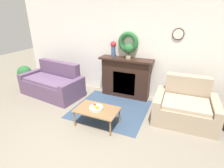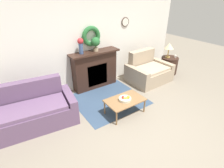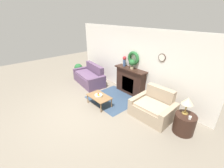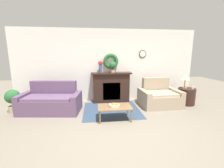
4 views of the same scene
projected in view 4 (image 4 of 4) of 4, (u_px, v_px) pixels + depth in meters
ground_plane at (118, 137)px, 3.30m from camera, size 16.00×16.00×0.00m
floor_rug at (112, 110)px, 4.88m from camera, size 1.80×1.67×0.01m
wall_back at (107, 66)px, 5.66m from camera, size 6.80×0.19×2.70m
fireplace at (111, 87)px, 5.63m from camera, size 1.48×0.41×1.13m
couch_left at (51, 102)px, 4.71m from camera, size 1.91×1.11×0.93m
loveseat_right at (159, 97)px, 5.27m from camera, size 1.34×1.04×0.95m
coffee_table at (115, 108)px, 4.12m from camera, size 0.91×0.57×0.38m
fruit_bowl at (114, 105)px, 4.09m from camera, size 0.29×0.29×0.12m
side_table_by_loveseat at (186, 96)px, 5.40m from camera, size 0.59×0.59×0.59m
table_lamp at (185, 77)px, 5.32m from camera, size 0.32×0.32×0.51m
mug at (193, 88)px, 5.25m from camera, size 0.07×0.07×0.09m
vase_on_mantel_left at (101, 66)px, 5.43m from camera, size 0.16×0.16×0.43m
potted_plant_on_mantel at (113, 66)px, 5.46m from camera, size 0.25×0.25×0.40m
potted_plant_floor_by_couch at (13, 99)px, 4.60m from camera, size 0.43×0.43×0.73m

